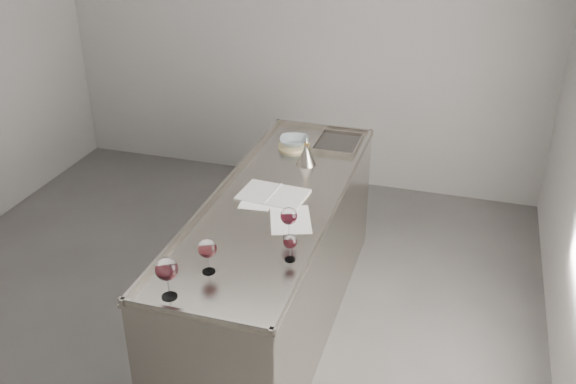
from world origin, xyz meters
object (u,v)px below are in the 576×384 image
(wine_glass_right, at_px, (289,217))
(ceramic_bowl, at_px, (294,141))
(counter, at_px, (277,263))
(wine_glass_small, at_px, (290,243))
(wine_glass_middle, at_px, (167,270))
(wine_funnel, at_px, (306,156))
(notebook, at_px, (273,194))
(wine_glass_left, at_px, (207,249))

(wine_glass_right, xyz_separation_m, ceramic_bowl, (-0.32, 1.18, -0.08))
(counter, height_order, wine_glass_small, wine_glass_small)
(wine_glass_middle, bearing_deg, wine_funnel, 82.00)
(counter, bearing_deg, wine_glass_middle, -99.54)
(wine_glass_right, bearing_deg, ceramic_bowl, 105.06)
(wine_glass_small, xyz_separation_m, notebook, (-0.30, 0.65, -0.10))
(wine_funnel, bearing_deg, wine_glass_small, -78.52)
(counter, distance_m, wine_glass_right, 0.75)
(wine_glass_right, bearing_deg, counter, 116.81)
(counter, relative_size, wine_glass_right, 13.29)
(wine_glass_small, distance_m, ceramic_bowl, 1.45)
(wine_glass_right, bearing_deg, wine_glass_left, -123.95)
(wine_glass_small, relative_size, wine_funnel, 0.73)
(counter, distance_m, notebook, 0.48)
(wine_glass_right, relative_size, wine_funnel, 0.92)
(wine_glass_middle, xyz_separation_m, wine_funnel, (0.23, 1.60, -0.09))
(counter, relative_size, wine_glass_left, 12.84)
(wine_glass_small, bearing_deg, wine_glass_middle, -134.32)
(notebook, bearing_deg, wine_glass_right, -57.39)
(wine_glass_middle, relative_size, ceramic_bowl, 1.02)
(wine_glass_small, bearing_deg, wine_glass_left, -148.29)
(counter, xyz_separation_m, wine_funnel, (0.04, 0.52, 0.53))
(notebook, relative_size, ceramic_bowl, 2.02)
(wine_glass_left, relative_size, wine_funnel, 0.95)
(wine_glass_left, bearing_deg, wine_funnel, 84.59)
(wine_glass_right, xyz_separation_m, notebook, (-0.23, 0.44, -0.12))
(wine_glass_right, bearing_deg, notebook, 118.08)
(wine_glass_left, distance_m, ceramic_bowl, 1.62)
(wine_glass_left, relative_size, notebook, 0.44)
(ceramic_bowl, relative_size, wine_funnel, 1.05)
(wine_glass_left, bearing_deg, counter, 84.19)
(wine_glass_middle, distance_m, wine_funnel, 1.62)
(ceramic_bowl, bearing_deg, wine_glass_left, -88.98)
(wine_glass_middle, distance_m, wine_glass_right, 0.78)
(wine_glass_right, bearing_deg, wine_funnel, 99.83)
(wine_glass_middle, bearing_deg, wine_glass_small, 45.68)
(wine_glass_middle, relative_size, notebook, 0.51)
(wine_glass_middle, xyz_separation_m, notebook, (0.15, 1.12, -0.15))
(counter, height_order, ceramic_bowl, ceramic_bowl)
(counter, distance_m, ceramic_bowl, 0.94)
(ceramic_bowl, distance_m, wine_funnel, 0.30)
(wine_glass_right, relative_size, ceramic_bowl, 0.87)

